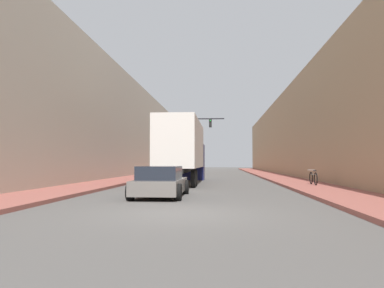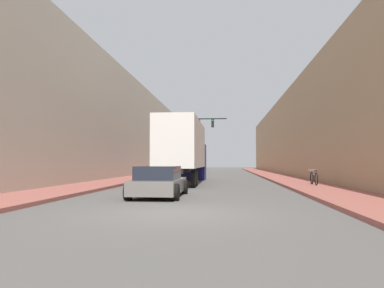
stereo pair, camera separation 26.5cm
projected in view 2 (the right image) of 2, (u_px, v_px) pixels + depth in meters
ground_plane at (173, 213)px, 10.53m from camera, size 200.00×200.00×0.00m
sidewalk_right at (272, 175)px, 39.80m from camera, size 3.01×80.00×0.15m
sidewalk_left at (155, 175)px, 40.95m from camera, size 3.01×80.00×0.15m
building_right at (314, 134)px, 39.60m from camera, size 6.00×80.00×8.97m
building_left at (115, 130)px, 41.61m from camera, size 6.00×80.00×10.07m
semi_truck at (184, 149)px, 26.02m from camera, size 2.43×12.01×4.15m
sedan_car at (159, 182)px, 15.61m from camera, size 2.07×4.32×1.28m
traffic_signal_gantry at (186, 133)px, 41.87m from camera, size 6.31×0.35×6.59m
parked_bicycle at (314, 178)px, 21.60m from camera, size 0.44×1.82×0.86m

